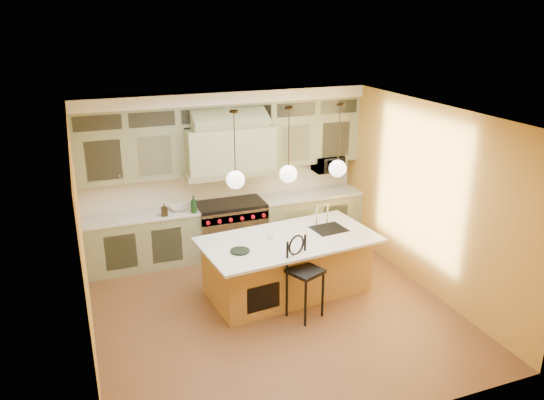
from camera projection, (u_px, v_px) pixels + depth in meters
name	position (u px, v px, depth m)	size (l,w,h in m)	color
floor	(274.00, 310.00, 7.78)	(5.00, 5.00, 0.00)	brown
ceiling	(274.00, 114.00, 6.81)	(5.00, 5.00, 0.00)	white
wall_back	(224.00, 171.00, 9.50)	(5.00, 5.00, 0.00)	#BF8D34
wall_front	(367.00, 308.00, 5.09)	(5.00, 5.00, 0.00)	#BF8D34
wall_left	(82.00, 245.00, 6.46)	(5.00, 5.00, 0.00)	#BF8D34
wall_right	(425.00, 197.00, 8.13)	(5.00, 5.00, 0.00)	#BF8D34
back_cabinetry	(228.00, 176.00, 9.27)	(5.00, 0.77, 2.90)	gray
range	(231.00, 227.00, 9.51)	(1.20, 0.74, 0.96)	silver
kitchen_island	(288.00, 264.00, 8.15)	(2.75, 1.64, 1.35)	#9F7038
counter_stool	(304.00, 272.00, 7.43)	(0.56, 0.56, 1.21)	black
microwave	(328.00, 164.00, 9.93)	(0.54, 0.37, 0.30)	black
oil_bottle_a	(194.00, 204.00, 8.88)	(0.12, 0.12, 0.30)	#133316
oil_bottle_b	(164.00, 210.00, 8.76)	(0.10, 0.10, 0.22)	black
fruit_bowl	(178.00, 208.00, 9.04)	(0.32, 0.32, 0.08)	silver
cup	(271.00, 236.00, 7.93)	(0.11, 0.11, 0.10)	white
pendant_left	(235.00, 178.00, 7.39)	(0.26, 0.26, 1.11)	#2D2319
pendant_center	(288.00, 172.00, 7.66)	(0.26, 0.26, 1.11)	#2D2319
pendant_right	(338.00, 167.00, 7.93)	(0.26, 0.26, 1.11)	#2D2319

